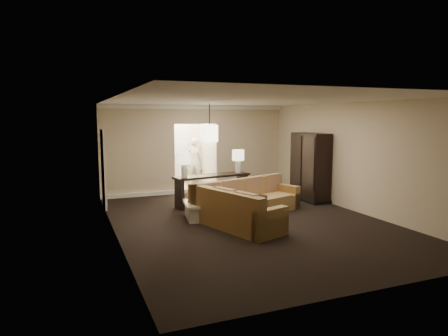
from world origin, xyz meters
name	(u,v)px	position (x,y,z in m)	size (l,w,h in m)	color
ground	(249,222)	(0.00, 0.00, 0.00)	(8.00, 8.00, 0.00)	black
wall_back	(196,149)	(0.00, 4.00, 1.40)	(6.00, 0.04, 2.80)	beige
wall_front	(376,193)	(0.00, -4.00, 1.40)	(6.00, 0.04, 2.80)	beige
wall_left	(114,168)	(-3.00, 0.00, 1.40)	(0.04, 8.00, 2.80)	beige
wall_right	(356,157)	(3.00, 0.00, 1.40)	(0.04, 8.00, 2.80)	beige
ceiling	(250,100)	(0.00, 0.00, 2.80)	(6.00, 8.00, 0.02)	white
crown_molding	(196,107)	(0.00, 3.95, 2.73)	(6.00, 0.10, 0.12)	white
baseboard	(197,190)	(0.00, 3.95, 0.06)	(6.00, 0.10, 0.12)	white
side_door	(104,169)	(-2.97, 2.80, 1.05)	(0.05, 0.90, 2.10)	silver
foyer	(184,149)	(0.00, 5.34, 1.30)	(1.44, 2.02, 2.80)	beige
sectional_sofa	(247,205)	(0.07, 0.25, 0.35)	(3.10, 3.06, 0.88)	brown
coffee_table	(205,210)	(-0.83, 0.69, 0.21)	(1.15, 1.15, 0.42)	beige
console_table	(212,187)	(-0.18, 2.00, 0.50)	(2.25, 0.86, 0.85)	black
armoire	(310,168)	(2.68, 1.57, 0.94)	(0.58, 1.36, 1.96)	black
drink_table	(259,202)	(0.44, 0.37, 0.37)	(0.41, 0.41, 0.51)	black
table_lamp_left	(184,161)	(-1.01, 1.86, 1.28)	(0.34, 0.34, 0.65)	silver
table_lamp_right	(238,157)	(0.66, 2.14, 1.28)	(0.34, 0.34, 0.65)	silver
pendant_light	(210,133)	(0.00, 2.70, 1.95)	(0.38, 0.38, 1.09)	black
person	(194,158)	(0.45, 5.60, 0.94)	(0.68, 0.45, 1.87)	beige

